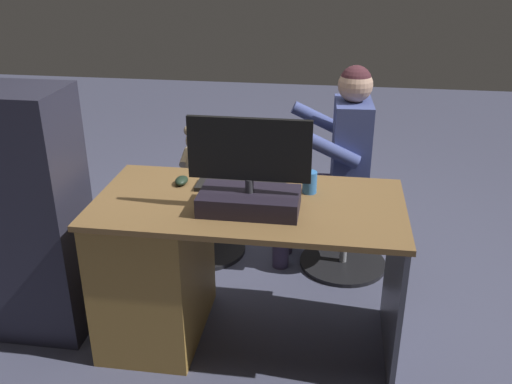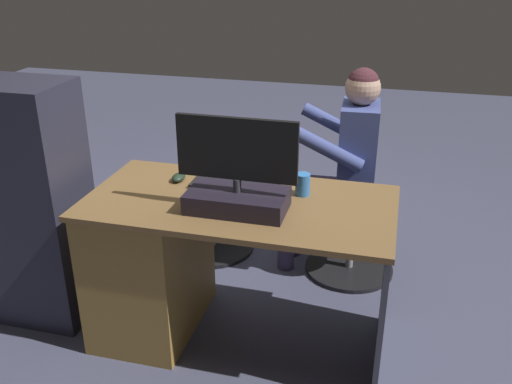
% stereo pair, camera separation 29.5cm
% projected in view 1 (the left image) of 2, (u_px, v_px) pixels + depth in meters
% --- Properties ---
extents(ground_plane, '(10.00, 10.00, 0.00)m').
position_uv_depth(ground_plane, '(261.00, 289.00, 3.24)').
color(ground_plane, '#44465E').
extents(desk, '(1.40, 0.70, 0.76)m').
position_uv_depth(desk, '(174.00, 262.00, 2.74)').
color(desk, brown).
rests_on(desk, ground_plane).
extents(monitor, '(0.52, 0.24, 0.42)m').
position_uv_depth(monitor, '(249.00, 186.00, 2.41)').
color(monitor, black).
rests_on(monitor, desk).
extents(keyboard, '(0.42, 0.14, 0.02)m').
position_uv_depth(keyboard, '(241.00, 186.00, 2.67)').
color(keyboard, black).
rests_on(keyboard, desk).
extents(computer_mouse, '(0.06, 0.10, 0.04)m').
position_uv_depth(computer_mouse, '(182.00, 181.00, 2.71)').
color(computer_mouse, '#1C2D20').
rests_on(computer_mouse, desk).
extents(cup, '(0.07, 0.07, 0.10)m').
position_uv_depth(cup, '(310.00, 182.00, 2.61)').
color(cup, '#3372BF').
rests_on(cup, desk).
extents(tv_remote, '(0.09, 0.16, 0.02)m').
position_uv_depth(tv_remote, '(209.00, 205.00, 2.48)').
color(tv_remote, black).
rests_on(tv_remote, desk).
extents(office_chair_teddy, '(0.53, 0.53, 0.48)m').
position_uv_depth(office_chair_teddy, '(202.00, 214.00, 3.53)').
color(office_chair_teddy, black).
rests_on(office_chair_teddy, ground_plane).
extents(teddy_bear, '(0.25, 0.25, 0.36)m').
position_uv_depth(teddy_bear, '(200.00, 156.00, 3.39)').
color(teddy_bear, '#CDB288').
rests_on(teddy_bear, office_chair_teddy).
extents(visitor_chair, '(0.52, 0.52, 0.48)m').
position_uv_depth(visitor_chair, '(345.00, 226.00, 3.37)').
color(visitor_chair, black).
rests_on(visitor_chair, ground_plane).
extents(person, '(0.53, 0.49, 1.22)m').
position_uv_depth(person, '(335.00, 154.00, 3.20)').
color(person, '#404C89').
rests_on(person, ground_plane).
extents(equipment_rack, '(0.44, 0.36, 1.25)m').
position_uv_depth(equipment_rack, '(34.00, 217.00, 2.69)').
color(equipment_rack, '#262635').
rests_on(equipment_rack, ground_plane).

